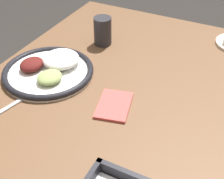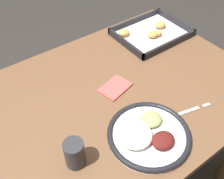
% 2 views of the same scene
% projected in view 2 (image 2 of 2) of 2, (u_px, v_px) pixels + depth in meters
% --- Properties ---
extents(dining_table, '(1.20, 0.83, 0.76)m').
position_uv_depth(dining_table, '(113.00, 112.00, 1.13)').
color(dining_table, brown).
rests_on(dining_table, ground_plane).
extents(dinner_plate, '(0.29, 0.29, 0.05)m').
position_uv_depth(dinner_plate, '(148.00, 134.00, 0.90)').
color(dinner_plate, white).
rests_on(dinner_plate, dining_table).
extents(fork, '(0.21, 0.06, 0.00)m').
position_uv_depth(fork, '(184.00, 113.00, 0.98)').
color(fork, '#B2B2B7').
rests_on(fork, dining_table).
extents(baking_tray, '(0.35, 0.28, 0.04)m').
position_uv_depth(baking_tray, '(151.00, 33.00, 1.34)').
color(baking_tray, black).
rests_on(baking_tray, dining_table).
extents(drinking_cup, '(0.06, 0.06, 0.10)m').
position_uv_depth(drinking_cup, '(75.00, 154.00, 0.80)').
color(drinking_cup, '#28282D').
rests_on(drinking_cup, dining_table).
extents(napkin, '(0.14, 0.12, 0.01)m').
position_uv_depth(napkin, '(115.00, 88.00, 1.07)').
color(napkin, '#CC4C47').
rests_on(napkin, dining_table).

